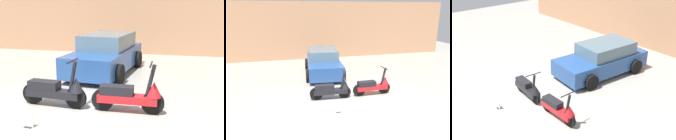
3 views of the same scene
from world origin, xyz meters
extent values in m
plane|color=#9E998E|center=(0.00, 0.00, 0.00)|extent=(28.00, 28.00, 0.00)
cube|color=tan|center=(0.00, 7.96, 1.91)|extent=(19.60, 0.12, 3.81)
cylinder|color=black|center=(0.06, 0.67, 0.24)|extent=(0.49, 0.12, 0.49)
cylinder|color=black|center=(-1.03, 0.75, 0.24)|extent=(0.49, 0.12, 0.49)
cube|color=black|center=(-0.49, 0.71, 0.31)|extent=(1.29, 0.39, 0.17)
cube|color=black|center=(-0.71, 0.73, 0.49)|extent=(0.73, 0.34, 0.19)
cylinder|color=black|center=(0.00, 0.68, 0.74)|extent=(0.23, 0.10, 0.69)
cylinder|color=black|center=(0.00, 0.68, 1.08)|extent=(0.07, 0.57, 0.03)
cone|color=black|center=(0.07, 0.67, 0.55)|extent=(0.35, 0.35, 0.32)
cylinder|color=black|center=(1.74, 0.72, 0.24)|extent=(0.49, 0.09, 0.49)
cylinder|color=black|center=(0.66, 0.70, 0.24)|extent=(0.49, 0.09, 0.49)
cube|color=#B2191E|center=(1.20, 0.71, 0.30)|extent=(1.28, 0.31, 0.17)
cube|color=black|center=(0.97, 0.71, 0.49)|extent=(0.72, 0.30, 0.19)
cylinder|color=black|center=(1.69, 0.72, 0.73)|extent=(0.23, 0.09, 0.69)
cylinder|color=black|center=(1.69, 0.72, 1.08)|extent=(0.04, 0.57, 0.03)
cone|color=#B2191E|center=(1.76, 0.72, 0.55)|extent=(0.33, 0.33, 0.32)
cube|color=navy|center=(-0.11, 4.07, 0.48)|extent=(1.95, 3.97, 0.64)
cube|color=slate|center=(-0.09, 4.30, 1.05)|extent=(1.60, 2.27, 0.50)
cylinder|color=black|center=(0.60, 2.81, 0.29)|extent=(0.26, 0.60, 0.58)
cylinder|color=black|center=(-1.05, 2.96, 0.29)|extent=(0.26, 0.60, 0.58)
cylinder|color=black|center=(0.83, 5.17, 0.29)|extent=(0.26, 0.60, 0.58)
cylinder|color=black|center=(-0.83, 5.33, 0.29)|extent=(0.26, 0.60, 0.58)
cube|color=black|center=(-0.49, -0.44, 0.01)|extent=(0.17, 0.13, 0.01)
cube|color=silver|center=(-0.49, -0.44, 0.13)|extent=(0.20, 0.05, 0.26)
camera|label=1|loc=(2.14, -4.90, 2.28)|focal=45.00mm
camera|label=2|loc=(-2.18, -6.85, 3.33)|focal=35.00mm
camera|label=3|loc=(6.89, -3.87, 5.21)|focal=45.00mm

